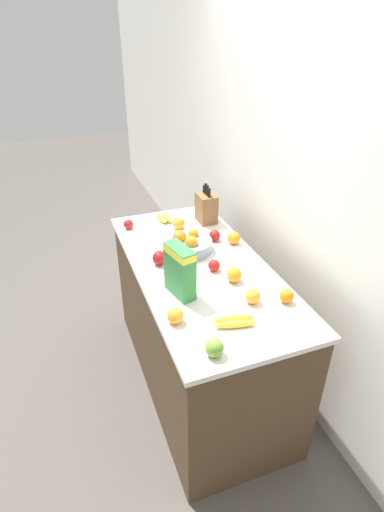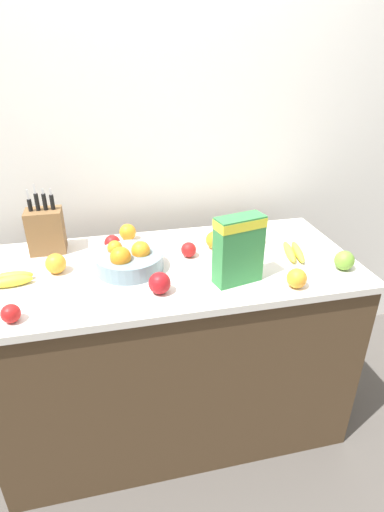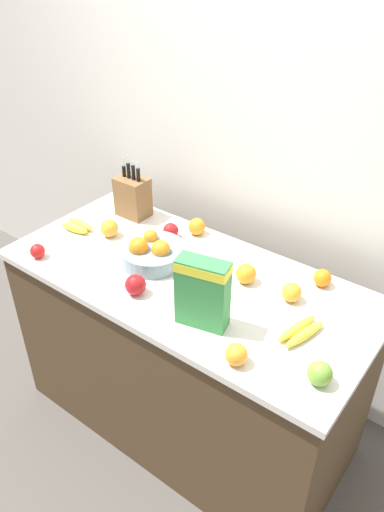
% 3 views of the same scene
% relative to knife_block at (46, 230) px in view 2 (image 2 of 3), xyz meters
% --- Properties ---
extents(ground_plane, '(14.00, 14.00, 0.00)m').
position_rel_knife_block_xyz_m(ground_plane, '(0.52, -0.25, -1.01)').
color(ground_plane, '#514C47').
extents(wall_back, '(9.00, 0.06, 2.60)m').
position_rel_knife_block_xyz_m(wall_back, '(0.52, 0.33, 0.29)').
color(wall_back, silver).
rests_on(wall_back, ground_plane).
extents(counter, '(1.57, 0.73, 0.91)m').
position_rel_knife_block_xyz_m(counter, '(0.52, -0.25, -0.55)').
color(counter, '#4C3823').
rests_on(counter, ground_plane).
extents(knife_block, '(0.15, 0.11, 0.31)m').
position_rel_knife_block_xyz_m(knife_block, '(0.00, 0.00, 0.00)').
color(knife_block, brown).
rests_on(knife_block, counter).
extents(cereal_box, '(0.20, 0.12, 0.27)m').
position_rel_knife_block_xyz_m(cereal_box, '(0.74, -0.44, 0.05)').
color(cereal_box, '#338442').
rests_on(cereal_box, counter).
extents(fruit_bowl, '(0.28, 0.28, 0.13)m').
position_rel_knife_block_xyz_m(fruit_bowl, '(0.34, -0.25, -0.06)').
color(fruit_bowl, gray).
rests_on(fruit_bowl, counter).
extents(banana_bunch_left, '(0.16, 0.10, 0.04)m').
position_rel_knife_block_xyz_m(banana_bunch_left, '(-0.11, -0.27, -0.08)').
color(banana_bunch_left, yellow).
rests_on(banana_bunch_left, counter).
extents(banana_bunch_right, '(0.12, 0.21, 0.04)m').
position_rel_knife_block_xyz_m(banana_bunch_right, '(1.06, -0.29, -0.08)').
color(banana_bunch_right, yellow).
rests_on(banana_bunch_right, counter).
extents(apple_near_bananas, '(0.07, 0.07, 0.07)m').
position_rel_knife_block_xyz_m(apple_near_bananas, '(0.28, -0.06, -0.07)').
color(apple_near_bananas, red).
rests_on(apple_near_bananas, counter).
extents(apple_middle, '(0.06, 0.06, 0.06)m').
position_rel_knife_block_xyz_m(apple_middle, '(-0.07, -0.53, -0.07)').
color(apple_middle, red).
rests_on(apple_middle, counter).
extents(apple_rear, '(0.08, 0.08, 0.08)m').
position_rel_knife_block_xyz_m(apple_rear, '(0.44, -0.46, -0.06)').
color(apple_rear, '#A31419').
rests_on(apple_rear, counter).
extents(apple_leftmost, '(0.08, 0.08, 0.08)m').
position_rel_knife_block_xyz_m(apple_leftmost, '(1.21, -0.45, -0.06)').
color(apple_leftmost, '#6B9E33').
rests_on(apple_leftmost, counter).
extents(apple_rightmost, '(0.07, 0.07, 0.07)m').
position_rel_knife_block_xyz_m(apple_rightmost, '(0.60, -0.20, -0.07)').
color(apple_rightmost, red).
rests_on(apple_rightmost, counter).
extents(orange_front_right, '(0.07, 0.07, 0.07)m').
position_rel_knife_block_xyz_m(orange_front_right, '(0.99, 0.03, -0.07)').
color(orange_front_right, orange).
rests_on(orange_front_right, counter).
extents(orange_mid_right, '(0.08, 0.08, 0.08)m').
position_rel_knife_block_xyz_m(orange_mid_right, '(0.94, -0.13, -0.06)').
color(orange_mid_right, orange).
rests_on(orange_mid_right, counter).
extents(orange_front_left, '(0.08, 0.08, 0.08)m').
position_rel_knife_block_xyz_m(orange_front_left, '(0.95, -0.54, -0.06)').
color(orange_front_left, orange).
rests_on(orange_front_left, counter).
extents(orange_front_center, '(0.08, 0.08, 0.08)m').
position_rel_knife_block_xyz_m(orange_front_center, '(0.36, 0.04, -0.06)').
color(orange_front_center, orange).
rests_on(orange_front_center, counter).
extents(orange_by_cereal, '(0.08, 0.08, 0.08)m').
position_rel_knife_block_xyz_m(orange_by_cereal, '(0.74, -0.14, -0.06)').
color(orange_by_cereal, orange).
rests_on(orange_by_cereal, counter).
extents(orange_mid_left, '(0.08, 0.08, 0.08)m').
position_rel_knife_block_xyz_m(orange_mid_left, '(0.05, -0.22, -0.06)').
color(orange_mid_left, orange).
rests_on(orange_mid_left, counter).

